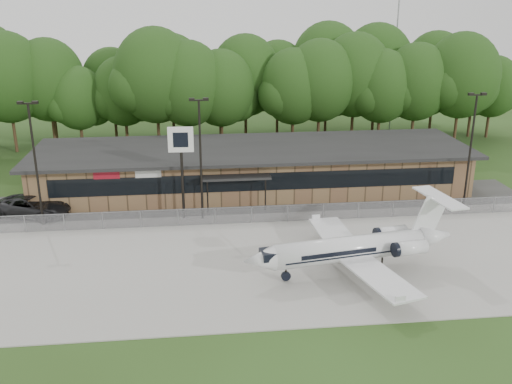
{
  "coord_description": "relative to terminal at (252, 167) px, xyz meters",
  "views": [
    {
      "loc": [
        -5.45,
        -28.41,
        17.85
      ],
      "look_at": [
        -0.96,
        12.0,
        3.8
      ],
      "focal_mm": 40.0,
      "sensor_mm": 36.0,
      "label": 1
    }
  ],
  "objects": [
    {
      "name": "terminal",
      "position": [
        0.0,
        0.0,
        0.0
      ],
      "size": [
        41.0,
        11.65,
        4.3
      ],
      "color": "brown",
      "rests_on": "ground"
    },
    {
      "name": "light_pole_right",
      "position": [
        18.0,
        -7.44,
        3.8
      ],
      "size": [
        1.55,
        0.3,
        10.23
      ],
      "color": "black",
      "rests_on": "ground"
    },
    {
      "name": "treeline",
      "position": [
        0.0,
        18.06,
        5.32
      ],
      "size": [
        72.0,
        12.0,
        15.0
      ],
      "primitive_type": null,
      "color": "#1E3A12",
      "rests_on": "ground"
    },
    {
      "name": "light_pole_left",
      "position": [
        -18.0,
        -7.44,
        3.8
      ],
      "size": [
        1.55,
        0.3,
        10.23
      ],
      "color": "black",
      "rests_on": "ground"
    },
    {
      "name": "fence",
      "position": [
        0.0,
        -8.94,
        -1.4
      ],
      "size": [
        46.0,
        0.04,
        1.52
      ],
      "color": "gray",
      "rests_on": "ground"
    },
    {
      "name": "suv",
      "position": [
        -19.35,
        -5.24,
        -1.27
      ],
      "size": [
        7.13,
        5.06,
        1.81
      ],
      "primitive_type": "imported",
      "rotation": [
        0.0,
        0.0,
        1.22
      ],
      "color": "#272729",
      "rests_on": "ground"
    },
    {
      "name": "radio_mast",
      "position": [
        22.0,
        24.06,
        10.32
      ],
      "size": [
        0.2,
        0.2,
        25.0
      ],
      "primitive_type": "cylinder",
      "color": "gray",
      "rests_on": "ground"
    },
    {
      "name": "business_jet",
      "position": [
        5.08,
        -18.49,
        -0.37
      ],
      "size": [
        14.99,
        13.44,
        5.05
      ],
      "rotation": [
        0.0,
        0.0,
        0.16
      ],
      "color": "silver",
      "rests_on": "ground"
    },
    {
      "name": "light_pole_mid",
      "position": [
        -5.0,
        -7.44,
        3.8
      ],
      "size": [
        1.55,
        0.3,
        10.23
      ],
      "color": "black",
      "rests_on": "ground"
    },
    {
      "name": "parking_lot",
      "position": [
        0.0,
        -4.44,
        -2.15
      ],
      "size": [
        50.0,
        9.0,
        0.06
      ],
      "primitive_type": "cube",
      "color": "#383835",
      "rests_on": "ground"
    },
    {
      "name": "apron",
      "position": [
        0.0,
        -15.94,
        -2.14
      ],
      "size": [
        64.0,
        18.0,
        0.08
      ],
      "primitive_type": "cube",
      "color": "#9E9B93",
      "rests_on": "ground"
    },
    {
      "name": "pole_sign",
      "position": [
        -6.55,
        -7.14,
        3.85
      ],
      "size": [
        2.07,
        0.32,
        7.87
      ],
      "rotation": [
        0.0,
        0.0,
        -0.04
      ],
      "color": "black",
      "rests_on": "ground"
    },
    {
      "name": "ground",
      "position": [
        0.0,
        -23.94,
        -2.18
      ],
      "size": [
        160.0,
        160.0,
        0.0
      ],
      "primitive_type": "plane",
      "color": "#293F16",
      "rests_on": "ground"
    }
  ]
}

